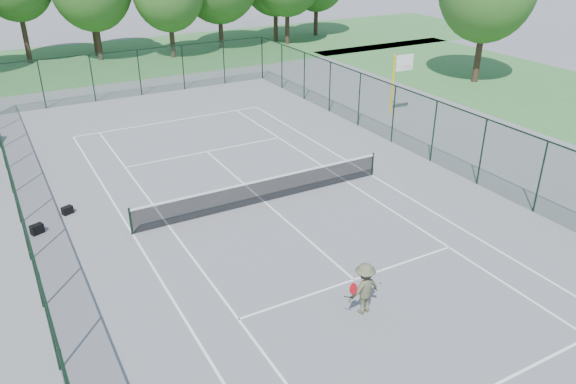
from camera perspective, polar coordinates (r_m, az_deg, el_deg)
name	(u,v)px	position (r m, az deg, el deg)	size (l,w,h in m)	color
ground	(264,202)	(23.23, -2.40, -1.00)	(140.00, 140.00, 0.00)	slate
grass_far	(101,60)	(50.52, -18.43, 12.63)	(80.00, 16.00, 0.01)	#407F3B
grass_side	(562,97)	(41.50, 26.08, 8.63)	(14.00, 40.00, 0.01)	#407F3B
court_lines	(264,202)	(23.22, -2.40, -0.99)	(11.05, 23.85, 0.01)	white
tennis_net	(264,189)	(22.97, -2.43, 0.28)	(11.08, 0.08, 1.10)	black
fence_enclosure	(264,167)	(22.56, -2.48, 2.53)	(18.05, 36.05, 3.02)	#1A3B25
basketball_goal	(399,72)	(33.82, 11.22, 11.86)	(1.20, 1.43, 3.65)	yellow
sports_bag_a	(37,229)	(22.82, -24.14, -3.46)	(0.46, 0.27, 0.36)	black
sports_bag_b	(67,210)	(23.85, -21.51, -1.74)	(0.41, 0.25, 0.32)	black
tennis_player	(364,288)	(16.74, 7.76, -9.68)	(1.83, 0.82, 1.65)	#53563A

